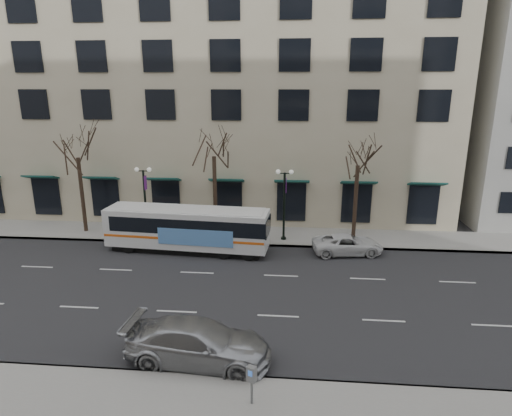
# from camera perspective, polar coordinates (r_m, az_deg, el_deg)

# --- Properties ---
(ground) EXTENTS (160.00, 160.00, 0.00)m
(ground) POSITION_cam_1_polar(r_m,az_deg,el_deg) (23.96, -9.08, -10.78)
(ground) COLOR black
(ground) RESTS_ON ground
(sidewalk_far) EXTENTS (80.00, 4.00, 0.15)m
(sidewalk_far) POSITION_cam_1_polar(r_m,az_deg,el_deg) (31.57, 3.71, -3.79)
(sidewalk_far) COLOR gray
(sidewalk_far) RESTS_ON ground
(building_hotel) EXTENTS (40.00, 20.00, 24.00)m
(building_hotel) POSITION_cam_1_polar(r_m,az_deg,el_deg) (42.44, -5.53, 17.56)
(building_hotel) COLOR tan
(building_hotel) RESTS_ON ground
(tree_far_left) EXTENTS (3.60, 3.60, 8.34)m
(tree_far_left) POSITION_cam_1_polar(r_m,az_deg,el_deg) (33.61, -22.83, 7.84)
(tree_far_left) COLOR black
(tree_far_left) RESTS_ON ground
(tree_far_mid) EXTENTS (3.60, 3.60, 8.55)m
(tree_far_mid) POSITION_cam_1_polar(r_m,az_deg,el_deg) (30.29, -5.67, 8.63)
(tree_far_mid) COLOR black
(tree_far_mid) RESTS_ON ground
(tree_far_right) EXTENTS (3.60, 3.60, 8.06)m
(tree_far_right) POSITION_cam_1_polar(r_m,az_deg,el_deg) (30.18, 13.53, 7.32)
(tree_far_right) COLOR black
(tree_far_right) RESTS_ON ground
(lamp_post_left) EXTENTS (1.22, 0.45, 5.21)m
(lamp_post_left) POSITION_cam_1_polar(r_m,az_deg,el_deg) (31.75, -14.57, 1.24)
(lamp_post_left) COLOR black
(lamp_post_left) RESTS_ON ground
(lamp_post_right) EXTENTS (1.22, 0.45, 5.21)m
(lamp_post_right) POSITION_cam_1_polar(r_m,az_deg,el_deg) (29.96, 3.79, 0.87)
(lamp_post_right) COLOR black
(lamp_post_right) RESTS_ON ground
(city_bus) EXTENTS (11.05, 3.22, 2.95)m
(city_bus) POSITION_cam_1_polar(r_m,az_deg,el_deg) (28.85, -9.02, -2.64)
(city_bus) COLOR silver
(city_bus) RESTS_ON ground
(silver_car) EXTENTS (6.02, 2.85, 1.70)m
(silver_car) POSITION_cam_1_polar(r_m,az_deg,el_deg) (17.99, -7.70, -17.34)
(silver_car) COLOR #A2A4A9
(silver_car) RESTS_ON ground
(white_pickup) EXTENTS (4.86, 2.73, 1.28)m
(white_pickup) POSITION_cam_1_polar(r_m,az_deg,el_deg) (28.99, 12.10, -4.75)
(white_pickup) COLOR silver
(white_pickup) RESTS_ON ground
(pay_station) EXTENTS (0.37, 0.31, 1.45)m
(pay_station) POSITION_cam_1_polar(r_m,az_deg,el_deg) (15.54, -0.59, -21.60)
(pay_station) COLOR gray
(pay_station) RESTS_ON sidewalk_near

